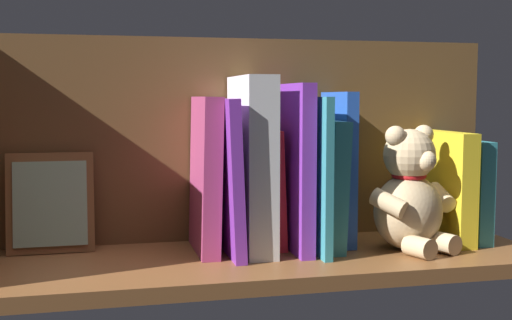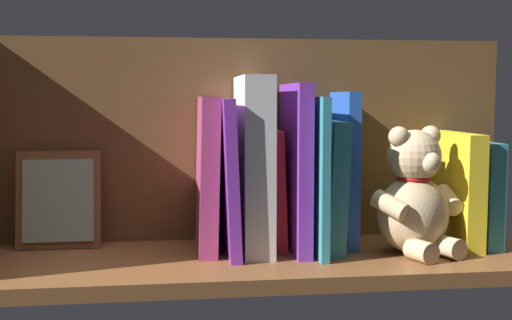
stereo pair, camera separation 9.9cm
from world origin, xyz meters
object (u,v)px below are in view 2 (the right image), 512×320
book_0 (475,192)px  dictionary_thick_white (253,164)px  picture_frame_leaning (59,200)px  teddy_bear (415,198)px

book_0 → dictionary_thick_white: (36.65, 0.43, 5.16)cm
dictionary_thick_white → picture_frame_leaning: size_ratio=1.75×
teddy_bear → dictionary_thick_white: dictionary_thick_white is taller
teddy_bear → picture_frame_leaning: (54.55, -11.23, -0.97)cm
picture_frame_leaning → dictionary_thick_white: bearing=168.9°
book_0 → picture_frame_leaning: 67.18cm
teddy_bear → dictionary_thick_white: size_ratio=0.72×
teddy_bear → dictionary_thick_white: 25.31cm
book_0 → teddy_bear: size_ratio=0.86×
teddy_bear → picture_frame_leaning: teddy_bear is taller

